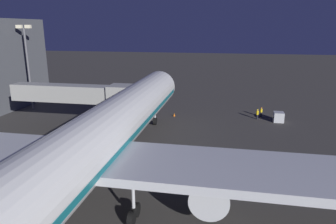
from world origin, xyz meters
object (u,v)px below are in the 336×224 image
Objects in this scene: apron_floodlight_mast at (28,61)px; traffic_cone_nose_port at (174,115)px; traffic_cone_nose_starboard at (150,113)px; ground_crew_by_belt_loader at (261,112)px; airliner_at_gate at (81,155)px; ground_crew_marshaller_fwd at (257,114)px; jet_bridge at (81,94)px; baggage_container_near_belt at (279,117)px.

apron_floodlight_mast reaches higher than traffic_cone_nose_port.
ground_crew_by_belt_loader is at bearing -172.55° from traffic_cone_nose_starboard.
traffic_cone_nose_starboard is (2.20, -31.08, -5.18)m from airliner_at_gate.
traffic_cone_nose_starboard is at bearing 7.45° from ground_crew_by_belt_loader.
traffic_cone_nose_starboard is at bearing -179.92° from apron_floodlight_mast.
traffic_cone_nose_port is (14.28, 0.83, -0.72)m from ground_crew_marshaller_fwd.
jet_bridge is at bearing 146.95° from apron_floodlight_mast.
airliner_at_gate reaches higher than ground_crew_by_belt_loader.
traffic_cone_nose_starboard is (-8.14, -9.90, -5.31)m from jet_bridge.
jet_bridge reaches higher than baggage_container_near_belt.
jet_bridge is at bearing 21.82° from ground_crew_marshaller_fwd.
traffic_cone_nose_port is at bearing 9.58° from ground_crew_by_belt_loader.
airliner_at_gate is at bearing 62.81° from ground_crew_by_belt_loader.
airliner_at_gate reaches higher than traffic_cone_nose_port.
traffic_cone_nose_port is at bearing 180.00° from traffic_cone_nose_starboard.
traffic_cone_nose_starboard is at bearing 2.55° from ground_crew_marshaller_fwd.
airliner_at_gate is at bearing 94.05° from traffic_cone_nose_starboard.
jet_bridge is 34.29× the size of traffic_cone_nose_starboard.
ground_crew_by_belt_loader is at bearing -114.91° from ground_crew_marshaller_fwd.
baggage_container_near_belt is (-45.33, -0.02, -8.40)m from apron_floodlight_mast.
ground_crew_marshaller_fwd reaches higher than traffic_cone_nose_starboard.
baggage_container_near_belt is at bearing -161.86° from jet_bridge.
traffic_cone_nose_port and traffic_cone_nose_starboard have the same top height.
airliner_at_gate is 40.35m from apron_floodlight_mast.
airliner_at_gate is 35.60× the size of ground_crew_marshaller_fwd.
ground_crew_by_belt_loader reaches higher than traffic_cone_nose_starboard.
jet_bridge is 11.22× the size of baggage_container_near_belt.
apron_floodlight_mast reaches higher than ground_crew_marshaller_fwd.
traffic_cone_nose_port is 4.40m from traffic_cone_nose_starboard.
airliner_at_gate is 36.19m from ground_crew_marshaller_fwd.
airliner_at_gate is at bearing 85.95° from traffic_cone_nose_port.
airliner_at_gate is 3.40× the size of jet_bridge.
jet_bridge is 13.87m from traffic_cone_nose_starboard.
jet_bridge is 18.45m from apron_floodlight_mast.
ground_crew_marshaller_fwd is at bearing -177.45° from traffic_cone_nose_starboard.
baggage_container_near_belt is at bearing -122.55° from airliner_at_gate.
apron_floodlight_mast is at bearing -33.05° from jet_bridge.
traffic_cone_nose_port is at bearing -0.06° from baggage_container_near_belt.
apron_floodlight_mast is 42.78m from ground_crew_marshaller_fwd.
airliner_at_gate reaches higher than traffic_cone_nose_starboard.
airliner_at_gate is 4.10× the size of apron_floodlight_mast.
jet_bridge reaches higher than traffic_cone_nose_port.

